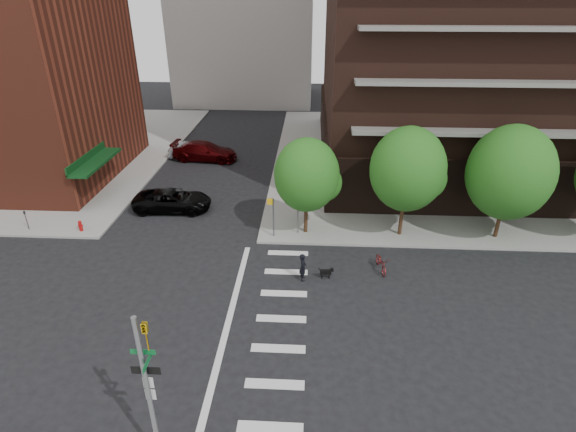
{
  "coord_description": "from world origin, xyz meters",
  "views": [
    {
      "loc": [
        4.24,
        -16.91,
        14.16
      ],
      "look_at": [
        3.0,
        6.0,
        2.5
      ],
      "focal_mm": 28.0,
      "sensor_mm": 36.0,
      "label": 1
    }
  ],
  "objects_px": {
    "traffic_signal": "(152,406)",
    "parked_car_silver": "(193,151)",
    "dog_walker": "(303,267)",
    "fire_hydrant": "(80,225)",
    "scooter": "(381,263)",
    "parked_car_maroon": "(205,151)",
    "parked_car_black": "(173,200)"
  },
  "relations": [
    {
      "from": "parked_car_maroon",
      "to": "parked_car_silver",
      "type": "bearing_deg",
      "value": 74.69
    },
    {
      "from": "scooter",
      "to": "parked_car_maroon",
      "type": "bearing_deg",
      "value": 119.64
    },
    {
      "from": "parked_car_black",
      "to": "parked_car_maroon",
      "type": "xyz_separation_m",
      "value": [
        0.0,
        10.46,
        0.1
      ]
    },
    {
      "from": "parked_car_silver",
      "to": "scooter",
      "type": "bearing_deg",
      "value": -144.35
    },
    {
      "from": "fire_hydrant",
      "to": "dog_walker",
      "type": "relative_size",
      "value": 0.46
    },
    {
      "from": "dog_walker",
      "to": "parked_car_black",
      "type": "bearing_deg",
      "value": 44.63
    },
    {
      "from": "traffic_signal",
      "to": "parked_car_black",
      "type": "bearing_deg",
      "value": 104.87
    },
    {
      "from": "fire_hydrant",
      "to": "scooter",
      "type": "distance_m",
      "value": 19.1
    },
    {
      "from": "parked_car_silver",
      "to": "dog_walker",
      "type": "xyz_separation_m",
      "value": [
        10.69,
        -19.05,
        0.09
      ]
    },
    {
      "from": "parked_car_maroon",
      "to": "dog_walker",
      "type": "distance_m",
      "value": 20.85
    },
    {
      "from": "parked_car_silver",
      "to": "scooter",
      "type": "xyz_separation_m",
      "value": [
        15.06,
        -17.88,
        -0.23
      ]
    },
    {
      "from": "traffic_signal",
      "to": "dog_walker",
      "type": "distance_m",
      "value": 11.84
    },
    {
      "from": "parked_car_maroon",
      "to": "scooter",
      "type": "xyz_separation_m",
      "value": [
        13.81,
        -17.41,
        -0.37
      ]
    },
    {
      "from": "traffic_signal",
      "to": "dog_walker",
      "type": "xyz_separation_m",
      "value": [
        4.41,
        10.83,
        -1.9
      ]
    },
    {
      "from": "traffic_signal",
      "to": "parked_car_maroon",
      "type": "bearing_deg",
      "value": 99.71
    },
    {
      "from": "parked_car_black",
      "to": "parked_car_silver",
      "type": "height_order",
      "value": "parked_car_black"
    },
    {
      "from": "parked_car_maroon",
      "to": "parked_car_silver",
      "type": "height_order",
      "value": "parked_car_maroon"
    },
    {
      "from": "traffic_signal",
      "to": "fire_hydrant",
      "type": "bearing_deg",
      "value": 123.26
    },
    {
      "from": "parked_car_maroon",
      "to": "traffic_signal",
      "type": "bearing_deg",
      "value": -164.99
    },
    {
      "from": "traffic_signal",
      "to": "fire_hydrant",
      "type": "relative_size",
      "value": 8.2
    },
    {
      "from": "traffic_signal",
      "to": "fire_hydrant",
      "type": "distance_m",
      "value": 18.42
    },
    {
      "from": "scooter",
      "to": "fire_hydrant",
      "type": "bearing_deg",
      "value": 161.28
    },
    {
      "from": "traffic_signal",
      "to": "parked_car_maroon",
      "type": "relative_size",
      "value": 1.02
    },
    {
      "from": "parked_car_maroon",
      "to": "scooter",
      "type": "bearing_deg",
      "value": -136.27
    },
    {
      "from": "fire_hydrant",
      "to": "parked_car_maroon",
      "type": "bearing_deg",
      "value": 70.5
    },
    {
      "from": "traffic_signal",
      "to": "dog_walker",
      "type": "height_order",
      "value": "traffic_signal"
    },
    {
      "from": "parked_car_black",
      "to": "parked_car_maroon",
      "type": "bearing_deg",
      "value": -1.57
    },
    {
      "from": "parked_car_silver",
      "to": "dog_walker",
      "type": "height_order",
      "value": "dog_walker"
    },
    {
      "from": "fire_hydrant",
      "to": "scooter",
      "type": "xyz_separation_m",
      "value": [
        18.81,
        -3.29,
        -0.07
      ]
    },
    {
      "from": "traffic_signal",
      "to": "parked_car_maroon",
      "type": "xyz_separation_m",
      "value": [
        -5.03,
        29.41,
        -1.85
      ]
    },
    {
      "from": "parked_car_maroon",
      "to": "dog_walker",
      "type": "xyz_separation_m",
      "value": [
        9.44,
        -18.58,
        -0.05
      ]
    },
    {
      "from": "traffic_signal",
      "to": "parked_car_silver",
      "type": "relative_size",
      "value": 1.39
    }
  ]
}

